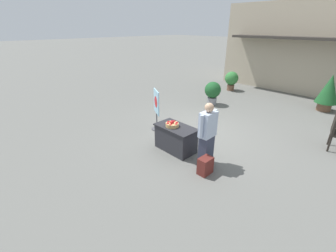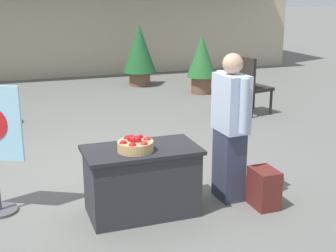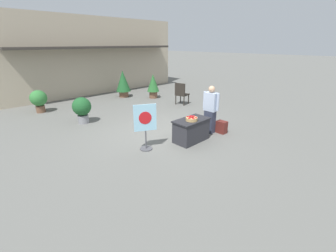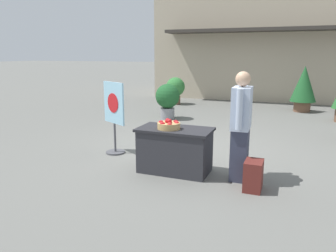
{
  "view_description": "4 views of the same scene",
  "coord_description": "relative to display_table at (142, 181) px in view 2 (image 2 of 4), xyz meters",
  "views": [
    {
      "loc": [
        4.06,
        -5.2,
        3.2
      ],
      "look_at": [
        -0.32,
        -1.03,
        0.48
      ],
      "focal_mm": 24.0,
      "sensor_mm": 36.0,
      "label": 1
    },
    {
      "loc": [
        -1.02,
        -5.52,
        2.21
      ],
      "look_at": [
        0.58,
        -1.04,
        0.85
      ],
      "focal_mm": 50.0,
      "sensor_mm": 36.0,
      "label": 2
    },
    {
      "loc": [
        -4.83,
        -5.42,
        2.91
      ],
      "look_at": [
        -0.36,
        -0.81,
        0.53
      ],
      "focal_mm": 24.0,
      "sensor_mm": 36.0,
      "label": 3
    },
    {
      "loc": [
        1.93,
        -5.93,
        1.86
      ],
      "look_at": [
        0.08,
        -1.19,
        0.72
      ],
      "focal_mm": 35.0,
      "sensor_mm": 36.0,
      "label": 4
    }
  ],
  "objects": [
    {
      "name": "ground_plane",
      "position": [
        -0.22,
        1.25,
        -0.36
      ],
      "size": [
        120.0,
        120.0,
        0.0
      ],
      "primitive_type": "plane",
      "color": "slate"
    },
    {
      "name": "display_table",
      "position": [
        0.0,
        0.0,
        0.0
      ],
      "size": [
        1.16,
        0.64,
        0.71
      ],
      "color": "#2D2D33",
      "rests_on": "ground_plane"
    },
    {
      "name": "apple_basket",
      "position": [
        -0.08,
        -0.07,
        0.42
      ],
      "size": [
        0.35,
        0.35,
        0.16
      ],
      "color": "tan",
      "rests_on": "display_table"
    },
    {
      "name": "person_visitor",
      "position": [
        1.01,
        0.04,
        0.46
      ],
      "size": [
        0.27,
        0.61,
        1.61
      ],
      "rotation": [
        0.0,
        0.0,
        -3.11
      ],
      "color": "#33384C",
      "rests_on": "ground_plane"
    },
    {
      "name": "backpack",
      "position": [
        1.26,
        -0.29,
        -0.15
      ],
      "size": [
        0.24,
        0.34,
        0.42
      ],
      "color": "maroon",
      "rests_on": "ground_plane"
    },
    {
      "name": "patio_chair",
      "position": [
        3.05,
        3.24,
        0.24
      ],
      "size": [
        0.66,
        0.66,
        1.08
      ],
      "rotation": [
        0.0,
        0.0,
        0.22
      ],
      "color": "#28231E",
      "rests_on": "ground_plane"
    },
    {
      "name": "potted_plant_near_right",
      "position": [
        2.99,
        5.31,
        0.39
      ],
      "size": [
        0.66,
        0.66,
        1.32
      ],
      "color": "brown",
      "rests_on": "ground_plane"
    },
    {
      "name": "potted_plant_far_right",
      "position": [
        1.94,
        6.67,
        0.47
      ],
      "size": [
        0.8,
        0.8,
        1.47
      ],
      "color": "brown",
      "rests_on": "ground_plane"
    }
  ]
}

